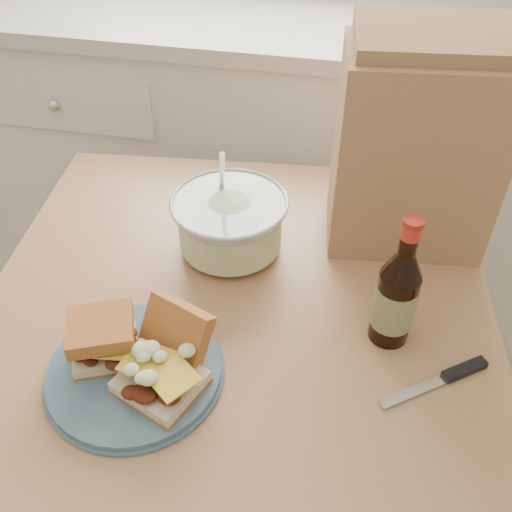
% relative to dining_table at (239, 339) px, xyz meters
% --- Properties ---
extents(cabinet_run, '(2.50, 0.64, 0.94)m').
position_rel_dining_table_xyz_m(cabinet_run, '(-0.15, 0.91, -0.16)').
color(cabinet_run, silver).
rests_on(cabinet_run, ground).
extents(dining_table, '(0.98, 0.98, 0.74)m').
position_rel_dining_table_xyz_m(dining_table, '(0.00, 0.00, 0.00)').
color(dining_table, '#A97A50').
rests_on(dining_table, ground).
extents(plate, '(0.27, 0.27, 0.02)m').
position_rel_dining_table_xyz_m(plate, '(-0.12, -0.19, 0.12)').
color(plate, '#496376').
rests_on(plate, dining_table).
extents(sandwich_left, '(0.13, 0.12, 0.07)m').
position_rel_dining_table_xyz_m(sandwich_left, '(-0.17, -0.17, 0.16)').
color(sandwich_left, beige).
rests_on(sandwich_left, plate).
extents(sandwich_right, '(0.14, 0.19, 0.10)m').
position_rel_dining_table_xyz_m(sandwich_right, '(-0.06, -0.19, 0.16)').
color(sandwich_right, beige).
rests_on(sandwich_right, plate).
extents(coleslaw_bowl, '(0.22, 0.22, 0.22)m').
position_rel_dining_table_xyz_m(coleslaw_bowl, '(-0.04, 0.13, 0.17)').
color(coleslaw_bowl, '#B2C0BA').
rests_on(coleslaw_bowl, dining_table).
extents(beer_bottle, '(0.07, 0.07, 0.24)m').
position_rel_dining_table_xyz_m(beer_bottle, '(0.26, -0.03, 0.20)').
color(beer_bottle, black).
rests_on(beer_bottle, dining_table).
extents(knife, '(0.17, 0.13, 0.01)m').
position_rel_dining_table_xyz_m(knife, '(0.36, -0.09, 0.12)').
color(knife, silver).
rests_on(knife, dining_table).
extents(paper_bag, '(0.30, 0.22, 0.37)m').
position_rel_dining_table_xyz_m(paper_bag, '(0.27, 0.25, 0.30)').
color(paper_bag, '#A97851').
rests_on(paper_bag, dining_table).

